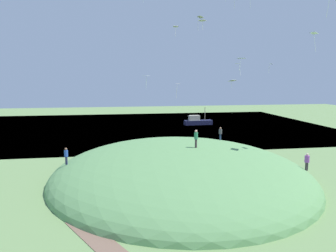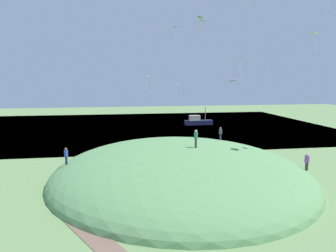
# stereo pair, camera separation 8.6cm
# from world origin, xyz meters

# --- Properties ---
(ground_plane) EXTENTS (160.00, 160.00, 0.00)m
(ground_plane) POSITION_xyz_m (0.00, 0.00, 0.00)
(ground_plane) COLOR #6A8C52
(lake_water) EXTENTS (52.72, 80.00, 0.40)m
(lake_water) POSITION_xyz_m (-28.62, 0.00, -0.20)
(lake_water) COLOR #375367
(lake_water) RESTS_ON ground_plane
(grass_hill) EXTENTS (30.38, 27.18, 6.96)m
(grass_hill) POSITION_xyz_m (9.07, 0.93, 0.00)
(grass_hill) COLOR #609458
(grass_hill) RESTS_ON ground_plane
(boat_on_lake) EXTENTS (2.05, 6.42, 3.98)m
(boat_on_lake) POSITION_xyz_m (-29.49, 12.77, 0.77)
(boat_on_lake) COLOR #1B1D3C
(boat_on_lake) RESTS_ON lake_water
(person_near_shore) EXTENTS (0.49, 0.49, 1.83)m
(person_near_shore) POSITION_xyz_m (10.33, 2.32, 4.62)
(person_near_shore) COLOR #3C2B30
(person_near_shore) RESTS_ON grass_hill
(person_watching_kites) EXTENTS (0.55, 0.55, 1.62)m
(person_watching_kites) POSITION_xyz_m (3.82, 7.09, 3.87)
(person_watching_kites) COLOR #1D2B49
(person_watching_kites) RESTS_ON grass_hill
(person_walking_path) EXTENTS (0.51, 0.51, 1.75)m
(person_walking_path) POSITION_xyz_m (8.64, -10.76, 2.88)
(person_walking_path) COLOR navy
(person_walking_path) RESTS_ON grass_hill
(person_with_child) EXTENTS (0.49, 0.49, 1.81)m
(person_with_child) POSITION_xyz_m (12.76, 13.28, 2.31)
(person_with_child) COLOR #322D31
(person_with_child) RESTS_ON grass_hill
(kite_0) EXTENTS (1.10, 1.09, 1.30)m
(kite_0) POSITION_xyz_m (-0.35, 5.71, 17.83)
(kite_0) COLOR white
(kite_1) EXTENTS (1.17, 0.92, 2.03)m
(kite_1) POSITION_xyz_m (-6.17, 6.94, 19.27)
(kite_1) COLOR white
(kite_2) EXTENTS (1.00, 0.95, 1.76)m
(kite_2) POSITION_xyz_m (0.02, -1.69, 10.67)
(kite_2) COLOR white
(kite_3) EXTENTS (1.22, 1.34, 1.75)m
(kite_3) POSITION_xyz_m (-1.26, 11.57, 13.13)
(kite_3) COLOR white
(kite_4) EXTENTS (0.65, 0.54, 1.35)m
(kite_4) POSITION_xyz_m (-3.22, 11.32, 21.28)
(kite_4) COLOR silver
(kite_5) EXTENTS (0.65, 0.66, 2.08)m
(kite_5) POSITION_xyz_m (-1.46, 2.70, 9.47)
(kite_5) COLOR white
(kite_6) EXTENTS (0.48, 0.69, 1.41)m
(kite_6) POSITION_xyz_m (-2.57, 2.62, 17.27)
(kite_6) COLOR white
(kite_7) EXTENTS (1.08, 0.98, 1.61)m
(kite_7) POSITION_xyz_m (0.37, 10.45, 12.29)
(kite_7) COLOR white
(kite_9) EXTENTS (0.83, 0.69, 2.01)m
(kite_9) POSITION_xyz_m (10.61, 14.60, 14.89)
(kite_9) COLOR white
(kite_10) EXTENTS (0.92, 0.84, 1.18)m
(kite_10) POSITION_xyz_m (0.62, 14.97, 12.30)
(kite_10) COLOR white
(kite_13) EXTENTS (1.21, 1.37, 1.27)m
(kite_13) POSITION_xyz_m (-3.98, 11.35, 10.09)
(kite_13) COLOR silver
(mooring_post) EXTENTS (0.14, 0.14, 1.02)m
(mooring_post) POSITION_xyz_m (-2.61, 5.51, 0.51)
(mooring_post) COLOR brown
(mooring_post) RESTS_ON ground_plane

